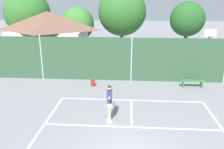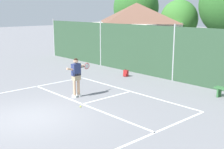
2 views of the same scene
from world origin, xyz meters
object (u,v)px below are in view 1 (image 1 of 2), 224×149
object	(u,v)px
basketball_hoop	(209,46)
courtside_bench	(192,82)
tennis_player	(109,100)
tennis_ball	(138,130)
backpack_red	(93,83)

from	to	relation	value
basketball_hoop	courtside_bench	distance (m)	3.81
tennis_player	tennis_ball	distance (m)	1.90
tennis_player	courtside_bench	world-z (taller)	tennis_player
courtside_bench	backpack_red	bearing A→B (deg)	-178.21
tennis_player	courtside_bench	bearing A→B (deg)	44.19
basketball_hoop	tennis_player	xyz separation A→B (m)	(-6.83, -7.79, -1.20)
basketball_hoop	backpack_red	size ratio (longest dim) A/B	7.67
basketball_hoop	backpack_red	distance (m)	9.12
basketball_hoop	courtside_bench	world-z (taller)	basketball_hoop
basketball_hoop	tennis_ball	size ratio (longest dim) A/B	53.79
basketball_hoop	tennis_ball	world-z (taller)	basketball_hoop
basketball_hoop	backpack_red	bearing A→B (deg)	-160.18
tennis_player	tennis_ball	bearing A→B (deg)	-29.94
tennis_ball	courtside_bench	xyz separation A→B (m)	(3.78, 5.76, 0.33)
tennis_ball	tennis_player	bearing A→B (deg)	150.06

